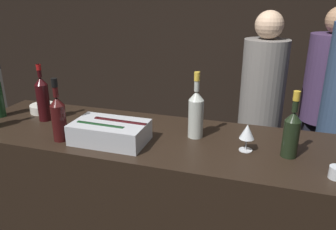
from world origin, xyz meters
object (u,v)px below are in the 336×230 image
(ice_bin_with_bottles, at_px, (110,131))
(bowl_white, at_px, (43,108))
(wine_glass, at_px, (247,132))
(red_wine_bottle_tall, at_px, (43,98))
(person_blond_tee, at_px, (261,107))
(rose_wine_bottle, at_px, (196,112))
(person_grey_polo, at_px, (325,101))
(champagne_bottle, at_px, (292,132))
(red_wine_bottle_black_foil, at_px, (58,116))

(ice_bin_with_bottles, bearing_deg, bowl_white, 155.84)
(bowl_white, relative_size, wine_glass, 1.18)
(red_wine_bottle_tall, xyz_separation_m, person_blond_tee, (1.27, 1.01, -0.26))
(rose_wine_bottle, relative_size, person_blond_tee, 0.22)
(wine_glass, bearing_deg, rose_wine_bottle, 162.16)
(wine_glass, relative_size, person_blond_tee, 0.08)
(person_grey_polo, bearing_deg, champagne_bottle, -134.30)
(red_wine_bottle_tall, distance_m, rose_wine_bottle, 0.95)
(wine_glass, xyz_separation_m, person_grey_polo, (0.55, 1.36, -0.21))
(bowl_white, relative_size, red_wine_bottle_tall, 0.47)
(person_blond_tee, bearing_deg, rose_wine_bottle, -106.02)
(bowl_white, bearing_deg, champagne_bottle, -6.64)
(ice_bin_with_bottles, height_order, person_grey_polo, person_grey_polo)
(bowl_white, xyz_separation_m, red_wine_bottle_tall, (0.11, -0.12, 0.12))
(bowl_white, height_order, rose_wine_bottle, rose_wine_bottle)
(bowl_white, xyz_separation_m, person_grey_polo, (1.89, 1.18, -0.14))
(champagne_bottle, bearing_deg, wine_glass, -179.92)
(ice_bin_with_bottles, bearing_deg, red_wine_bottle_black_foil, -167.49)
(wine_glass, distance_m, champagne_bottle, 0.21)
(bowl_white, distance_m, rose_wine_bottle, 1.07)
(ice_bin_with_bottles, xyz_separation_m, wine_glass, (0.70, 0.11, 0.04))
(ice_bin_with_bottles, bearing_deg, champagne_bottle, 6.89)
(red_wine_bottle_black_foil, distance_m, rose_wine_bottle, 0.73)
(red_wine_bottle_tall, xyz_separation_m, person_grey_polo, (1.78, 1.30, -0.25))
(person_blond_tee, bearing_deg, ice_bin_with_bottles, -119.90)
(rose_wine_bottle, height_order, person_grey_polo, person_grey_polo)
(bowl_white, xyz_separation_m, wine_glass, (1.34, -0.18, 0.07))
(ice_bin_with_bottles, height_order, bowl_white, ice_bin_with_bottles)
(bowl_white, bearing_deg, ice_bin_with_bottles, -24.16)
(red_wine_bottle_tall, bearing_deg, wine_glass, -2.77)
(person_grey_polo, bearing_deg, bowl_white, -178.00)
(red_wine_bottle_tall, relative_size, person_blond_tee, 0.21)
(red_wine_bottle_black_foil, xyz_separation_m, person_blond_tee, (1.00, 1.24, -0.25))
(champagne_bottle, relative_size, rose_wine_bottle, 0.90)
(champagne_bottle, bearing_deg, red_wine_bottle_tall, 177.64)
(bowl_white, bearing_deg, person_grey_polo, 31.95)
(rose_wine_bottle, height_order, person_blond_tee, person_blond_tee)
(bowl_white, relative_size, rose_wine_bottle, 0.46)
(champagne_bottle, height_order, rose_wine_bottle, rose_wine_bottle)
(ice_bin_with_bottles, xyz_separation_m, champagne_bottle, (0.90, 0.11, 0.07))
(champagne_bottle, distance_m, person_grey_polo, 1.42)
(wine_glass, bearing_deg, champagne_bottle, 0.08)
(red_wine_bottle_black_foil, xyz_separation_m, rose_wine_bottle, (0.68, 0.26, 0.01))
(wine_glass, height_order, rose_wine_bottle, rose_wine_bottle)
(bowl_white, height_order, red_wine_bottle_tall, red_wine_bottle_tall)
(person_blond_tee, relative_size, person_grey_polo, 0.99)
(wine_glass, height_order, champagne_bottle, champagne_bottle)
(rose_wine_bottle, relative_size, person_grey_polo, 0.21)
(ice_bin_with_bottles, xyz_separation_m, bowl_white, (-0.64, 0.29, -0.03))
(bowl_white, distance_m, red_wine_bottle_tall, 0.20)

